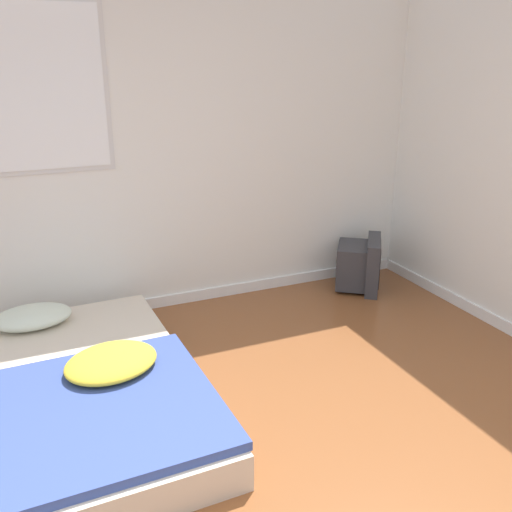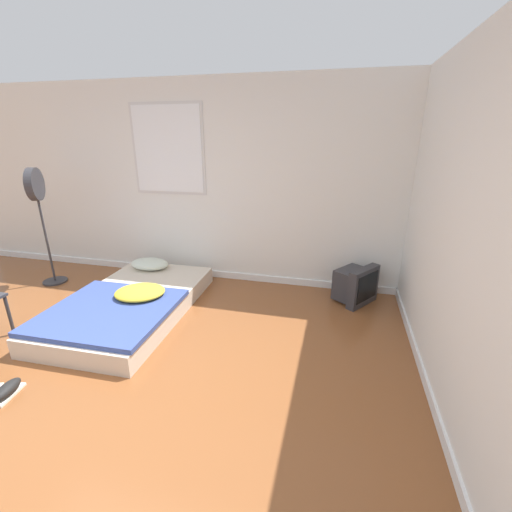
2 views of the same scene
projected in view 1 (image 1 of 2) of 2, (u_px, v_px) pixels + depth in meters
wall_back at (103, 151)px, 4.14m from camera, size 7.58×0.08×2.60m
mattress_bed at (86, 389)px, 3.30m from camera, size 1.26×2.10×0.35m
crt_tv at (360, 265)px, 4.98m from camera, size 0.55×0.57×0.46m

